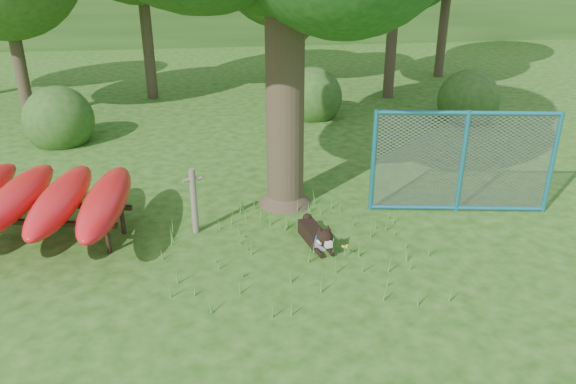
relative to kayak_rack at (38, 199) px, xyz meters
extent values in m
plane|color=#1F4A0E|center=(4.05, -1.94, -0.80)|extent=(80.00, 80.00, 0.00)
cylinder|color=#382C1E|center=(4.43, 0.96, 2.05)|extent=(0.83, 0.83, 5.69)
cone|color=#382C1E|center=(4.43, 0.96, -0.51)|extent=(1.24, 1.24, 0.57)
cylinder|color=#382C1E|center=(5.10, 1.06, 2.85)|extent=(1.51, 0.95, 1.21)
cylinder|color=#695E4F|center=(2.65, -0.07, -0.18)|extent=(0.15, 0.15, 1.23)
cylinder|color=#695E4F|center=(2.65, -0.07, 0.25)|extent=(0.33, 0.17, 0.07)
cylinder|color=black|center=(1.19, -0.63, -0.55)|extent=(0.10, 0.10, 0.50)
cylinder|color=black|center=(1.35, 0.06, -0.55)|extent=(0.10, 0.10, 0.50)
cube|color=black|center=(-0.08, -0.34, -0.28)|extent=(2.95, 0.74, 0.08)
cube|color=black|center=(0.08, 0.34, -0.28)|extent=(2.95, 0.74, 0.08)
ellipsoid|color=red|center=(-0.39, 0.09, 0.00)|extent=(1.05, 3.06, 0.48)
ellipsoid|color=red|center=(0.39, -0.09, 0.00)|extent=(0.94, 3.05, 0.48)
ellipsoid|color=red|center=(1.17, -0.26, 0.00)|extent=(0.84, 3.03, 0.48)
cube|color=black|center=(4.71, -0.68, -0.67)|extent=(0.43, 0.81, 0.26)
cube|color=silver|center=(4.77, -1.00, -0.68)|extent=(0.27, 0.20, 0.24)
sphere|color=black|center=(4.81, -1.19, -0.47)|extent=(0.28, 0.28, 0.28)
cube|color=silver|center=(4.84, -1.32, -0.51)|extent=(0.14, 0.17, 0.10)
sphere|color=silver|center=(4.73, -1.23, -0.51)|extent=(0.13, 0.13, 0.13)
sphere|color=silver|center=(4.90, -1.19, -0.51)|extent=(0.13, 0.13, 0.13)
cone|color=black|center=(4.73, -1.16, -0.31)|extent=(0.10, 0.12, 0.14)
cone|color=black|center=(4.88, -1.13, -0.31)|extent=(0.14, 0.15, 0.14)
cylinder|color=black|center=(4.71, -1.18, -0.74)|extent=(0.14, 0.34, 0.08)
cylinder|color=black|center=(4.90, -1.14, -0.74)|extent=(0.14, 0.34, 0.08)
sphere|color=black|center=(4.67, -0.26, -0.56)|extent=(0.18, 0.18, 0.18)
torus|color=blue|center=(4.79, -1.11, -0.53)|extent=(0.28, 0.13, 0.28)
cylinder|color=teal|center=(6.06, 0.43, 0.22)|extent=(0.10, 0.10, 2.03)
cylinder|color=teal|center=(7.73, 0.15, 0.22)|extent=(0.10, 0.10, 2.03)
cylinder|color=teal|center=(9.40, -0.13, 0.22)|extent=(0.10, 0.10, 2.03)
cylinder|color=teal|center=(7.73, 0.15, 1.19)|extent=(3.35, 0.64, 0.08)
cylinder|color=teal|center=(7.73, 0.15, -0.74)|extent=(3.35, 0.64, 0.08)
plane|color=gray|center=(7.73, 0.15, 0.22)|extent=(3.34, 0.56, 3.39)
cylinder|color=#458A2D|center=(5.13, -1.33, -0.69)|extent=(0.02, 0.02, 0.21)
sphere|color=yellow|center=(5.13, -1.33, -0.59)|extent=(0.04, 0.04, 0.04)
sphere|color=yellow|center=(5.17, -1.32, -0.58)|extent=(0.04, 0.04, 0.04)
sphere|color=yellow|center=(5.10, -1.30, -0.60)|extent=(0.04, 0.04, 0.04)
sphere|color=yellow|center=(5.15, -1.37, -0.59)|extent=(0.04, 0.04, 0.04)
sphere|color=yellow|center=(5.10, -1.35, -0.58)|extent=(0.04, 0.04, 0.04)
cylinder|color=#382C1E|center=(-2.45, 8.06, 1.30)|extent=(0.36, 0.36, 4.20)
cylinder|color=#382C1E|center=(1.05, 10.06, 1.83)|extent=(0.36, 0.36, 5.25)
cylinder|color=#382C1E|center=(5.55, 11.06, 1.13)|extent=(0.36, 0.36, 3.85)
cylinder|color=#382C1E|center=(9.05, 9.06, 1.58)|extent=(0.36, 0.36, 4.76)
cylinder|color=#382C1E|center=(12.05, 12.06, 1.65)|extent=(0.36, 0.36, 4.90)
sphere|color=#254C18|center=(-0.95, 5.56, -0.80)|extent=(1.80, 1.80, 1.80)
sphere|color=#254C18|center=(10.55, 6.06, -0.80)|extent=(1.80, 1.80, 1.80)
sphere|color=#254C18|center=(6.05, 7.06, -0.80)|extent=(1.80, 1.80, 1.80)
camera|label=1|loc=(3.09, -9.30, 4.03)|focal=35.00mm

